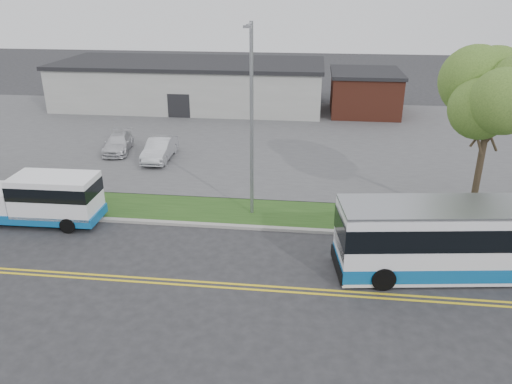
# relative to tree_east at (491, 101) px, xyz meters

# --- Properties ---
(ground) EXTENTS (140.00, 140.00, 0.00)m
(ground) POSITION_rel_tree_east_xyz_m (-14.00, -3.00, -6.20)
(ground) COLOR #28282B
(ground) RESTS_ON ground
(lane_line_north) EXTENTS (70.00, 0.12, 0.01)m
(lane_line_north) POSITION_rel_tree_east_xyz_m (-14.00, -6.85, -6.20)
(lane_line_north) COLOR yellow
(lane_line_north) RESTS_ON ground
(lane_line_south) EXTENTS (70.00, 0.12, 0.01)m
(lane_line_south) POSITION_rel_tree_east_xyz_m (-14.00, -7.15, -6.20)
(lane_line_south) COLOR yellow
(lane_line_south) RESTS_ON ground
(curb) EXTENTS (80.00, 0.30, 0.15)m
(curb) POSITION_rel_tree_east_xyz_m (-14.00, -1.90, -6.13)
(curb) COLOR #9E9B93
(curb) RESTS_ON ground
(verge) EXTENTS (80.00, 3.30, 0.10)m
(verge) POSITION_rel_tree_east_xyz_m (-14.00, -0.10, -6.15)
(verge) COLOR #224517
(verge) RESTS_ON ground
(parking_lot) EXTENTS (80.00, 25.00, 0.10)m
(parking_lot) POSITION_rel_tree_east_xyz_m (-14.00, 14.00, -6.15)
(parking_lot) COLOR #4C4C4F
(parking_lot) RESTS_ON ground
(commercial_building) EXTENTS (25.40, 10.40, 4.35)m
(commercial_building) POSITION_rel_tree_east_xyz_m (-20.00, 24.00, -4.02)
(commercial_building) COLOR #9E9E99
(commercial_building) RESTS_ON ground
(brick_wing) EXTENTS (6.30, 7.30, 3.90)m
(brick_wing) POSITION_rel_tree_east_xyz_m (-3.50, 23.00, -4.24)
(brick_wing) COLOR brown
(brick_wing) RESTS_ON ground
(tree_east) EXTENTS (5.20, 5.20, 8.33)m
(tree_east) POSITION_rel_tree_east_xyz_m (0.00, 0.00, 0.00)
(tree_east) COLOR #37261E
(tree_east) RESTS_ON verge
(streetlight_near) EXTENTS (0.35, 1.53, 9.50)m
(streetlight_near) POSITION_rel_tree_east_xyz_m (-11.00, -0.27, -0.97)
(streetlight_near) COLOR gray
(streetlight_near) RESTS_ON verge
(shuttle_bus) EXTENTS (6.62, 2.32, 2.52)m
(shuttle_bus) POSITION_rel_tree_east_xyz_m (-21.11, -2.39, -4.86)
(shuttle_bus) COLOR #0E5CA0
(shuttle_bus) RESTS_ON ground
(transit_bus) EXTENTS (11.32, 3.98, 3.08)m
(transit_bus) POSITION_rel_tree_east_xyz_m (-1.32, -4.80, -4.65)
(transit_bus) COLOR white
(transit_bus) RESTS_ON ground
(pedestrian) EXTENTS (0.74, 0.62, 1.73)m
(pedestrian) POSITION_rel_tree_east_xyz_m (-22.18, -1.10, -5.24)
(pedestrian) COLOR black
(pedestrian) RESTS_ON verge
(parked_car_a) EXTENTS (1.63, 4.42, 1.44)m
(parked_car_a) POSITION_rel_tree_east_xyz_m (-18.29, 7.57, -5.38)
(parked_car_a) COLOR #BABCC2
(parked_car_a) RESTS_ON parking_lot
(parked_car_b) EXTENTS (2.42, 4.42, 1.21)m
(parked_car_b) POSITION_rel_tree_east_xyz_m (-21.73, 8.90, -5.50)
(parked_car_b) COLOR silver
(parked_car_b) RESTS_ON parking_lot
(grocery_bag_left) EXTENTS (0.32, 0.32, 0.32)m
(grocery_bag_left) POSITION_rel_tree_east_xyz_m (-22.48, -1.35, -5.94)
(grocery_bag_left) COLOR white
(grocery_bag_left) RESTS_ON verge
(grocery_bag_right) EXTENTS (0.32, 0.32, 0.32)m
(grocery_bag_right) POSITION_rel_tree_east_xyz_m (-21.88, -0.85, -5.94)
(grocery_bag_right) COLOR white
(grocery_bag_right) RESTS_ON verge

